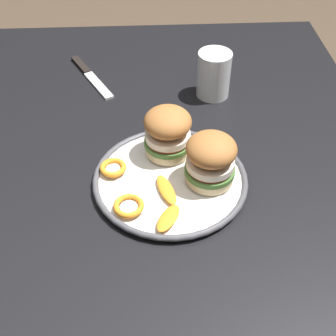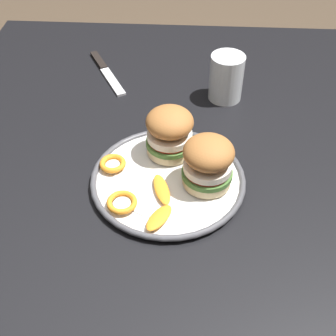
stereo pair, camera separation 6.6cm
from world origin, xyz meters
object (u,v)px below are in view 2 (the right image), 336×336
at_px(table_knife, 105,70).
at_px(dining_table, 148,235).
at_px(sandwich_half_right, 208,162).
at_px(dinner_plate, 168,179).
at_px(drinking_glass, 226,80).
at_px(sandwich_half_left, 170,131).

bearing_deg(table_knife, dining_table, 18.30).
xyz_separation_m(sandwich_half_right, table_knife, (-0.41, -0.26, -0.07)).
relative_size(dinner_plate, sandwich_half_right, 2.27).
bearing_deg(dining_table, drinking_glass, 156.92).
height_order(sandwich_half_right, drinking_glass, sandwich_half_right).
relative_size(dining_table, drinking_glass, 13.35).
relative_size(drinking_glass, table_knife, 0.54).
height_order(dining_table, drinking_glass, drinking_glass).
bearing_deg(dining_table, sandwich_half_right, 116.86).
xyz_separation_m(dining_table, drinking_glass, (-0.36, 0.15, 0.13)).
xyz_separation_m(dining_table, sandwich_half_left, (-0.14, 0.03, 0.15)).
xyz_separation_m(dinner_plate, drinking_glass, (-0.30, 0.12, 0.04)).
bearing_deg(dinner_plate, dining_table, -28.64).
relative_size(dining_table, sandwich_half_right, 11.20).
bearing_deg(dinner_plate, table_knife, -154.68).
distance_m(dining_table, sandwich_half_right, 0.19).
bearing_deg(sandwich_half_right, table_knife, -147.34).
bearing_deg(sandwich_half_left, table_knife, -150.00).
distance_m(drinking_glass, table_knife, 0.33).
distance_m(sandwich_half_left, drinking_glass, 0.25).
height_order(sandwich_half_left, sandwich_half_right, same).
relative_size(sandwich_half_right, drinking_glass, 1.19).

